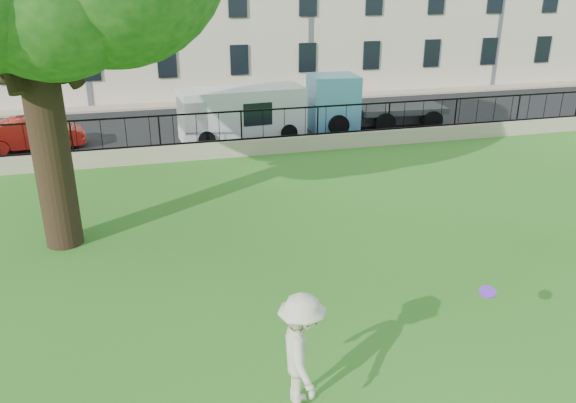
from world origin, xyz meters
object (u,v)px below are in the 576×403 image
object	(u,v)px
red_sedan	(33,134)
blue_truck	(374,101)
white_van	(242,114)
frisbee	(488,292)
man	(302,353)

from	to	relation	value
red_sedan	blue_truck	xyz separation A→B (m)	(14.20, -0.28, 0.59)
white_van	blue_truck	distance (m)	6.03
frisbee	red_sedan	xyz separation A→B (m)	(-9.12, 16.49, -0.91)
man	red_sedan	bearing A→B (deg)	26.20
red_sedan	blue_truck	distance (m)	14.21
man	frisbee	xyz separation A→B (m)	(3.11, -0.00, 0.56)
white_van	man	bearing A→B (deg)	-102.01
red_sedan	white_van	world-z (taller)	white_van
man	white_van	bearing A→B (deg)	-1.57
frisbee	white_van	world-z (taller)	white_van
man	white_van	size ratio (longest dim) A/B	0.38
man	red_sedan	world-z (taller)	man
red_sedan	man	bearing A→B (deg)	-164.72
man	white_van	xyz separation A→B (m)	(2.16, 15.95, 0.09)
man	frisbee	bearing A→B (deg)	-83.89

